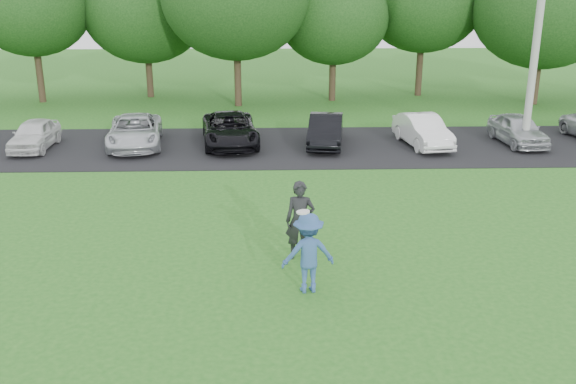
# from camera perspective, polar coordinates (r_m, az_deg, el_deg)

# --- Properties ---
(ground) EXTENTS (100.00, 100.00, 0.00)m
(ground) POSITION_cam_1_polar(r_m,az_deg,el_deg) (13.05, 0.49, -10.34)
(ground) COLOR #24671D
(ground) RESTS_ON ground
(parking_lot) EXTENTS (32.00, 6.50, 0.03)m
(parking_lot) POSITION_cam_1_polar(r_m,az_deg,el_deg) (25.22, -0.68, 4.07)
(parking_lot) COLOR black
(parking_lot) RESTS_ON ground
(utility_pole) EXTENTS (0.28, 0.28, 10.26)m
(utility_pole) POSITION_cam_1_polar(r_m,az_deg,el_deg) (25.82, 21.49, 14.68)
(utility_pole) COLOR #ACADA7
(utility_pole) RESTS_ON ground
(frisbee_player) EXTENTS (1.21, 0.83, 1.91)m
(frisbee_player) POSITION_cam_1_polar(r_m,az_deg,el_deg) (13.39, 1.81, -5.43)
(frisbee_player) COLOR #345792
(frisbee_player) RESTS_ON ground
(camera_bystander) EXTENTS (0.74, 0.54, 1.89)m
(camera_bystander) POSITION_cam_1_polar(r_m,az_deg,el_deg) (14.89, 1.09, -2.57)
(camera_bystander) COLOR black
(camera_bystander) RESTS_ON ground
(parked_cars) EXTENTS (28.17, 4.72, 1.24)m
(parked_cars) POSITION_cam_1_polar(r_m,az_deg,el_deg) (25.21, -0.32, 5.48)
(parked_cars) COLOR black
(parked_cars) RESTS_ON parking_lot
(tree_row) EXTENTS (42.39, 9.85, 8.64)m
(tree_row) POSITION_cam_1_polar(r_m,az_deg,el_deg) (34.27, 1.57, 16.17)
(tree_row) COLOR #38281C
(tree_row) RESTS_ON ground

